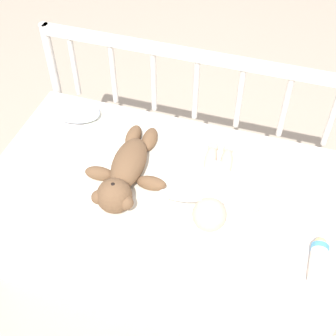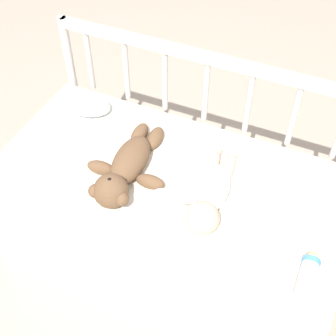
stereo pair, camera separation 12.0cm
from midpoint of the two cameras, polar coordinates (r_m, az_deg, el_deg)
name	(u,v)px [view 1 (the left image)]	position (r m, az deg, el deg)	size (l,w,h in m)	color
ground_plane	(168,254)	(2.00, -1.73, -10.49)	(12.00, 12.00, 0.00)	tan
crib_mattress	(168,220)	(1.80, -1.89, -6.45)	(1.23, 0.64, 0.48)	white
crib_rail	(195,102)	(1.80, 1.40, 8.00)	(1.23, 0.04, 0.78)	beige
blanket	(173,182)	(1.60, -1.49, -1.80)	(0.82, 0.54, 0.01)	silver
teddy_bear	(126,172)	(1.59, -7.37, -0.54)	(0.29, 0.43, 0.12)	brown
baby	(214,190)	(1.53, 3.35, -2.81)	(0.33, 0.40, 0.11)	white
small_pillow	(73,110)	(1.88, -13.37, 6.85)	(0.23, 0.13, 0.06)	silver
baby_bottle	(319,259)	(1.45, 15.63, -10.77)	(0.05, 0.15, 0.05)	#F4E5CC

